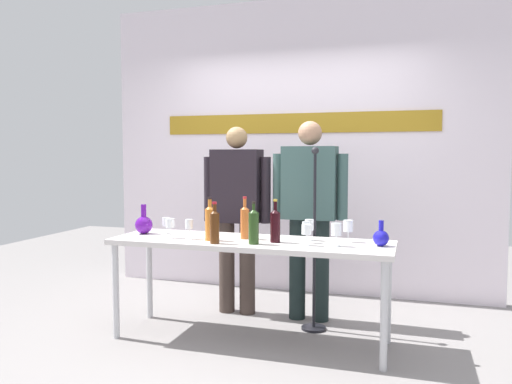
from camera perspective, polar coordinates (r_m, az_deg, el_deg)
ground_plane at (r=4.06m, az=-0.66°, el=-16.30°), size 10.00×10.00×0.00m
back_wall at (r=5.29m, az=4.53°, el=5.07°), size 4.04×0.11×3.00m
display_table at (r=3.86m, az=-0.67°, el=-6.40°), size 2.13×0.62×0.78m
decanter_blue_left at (r=4.25m, az=-12.47°, el=-3.54°), size 0.14×0.14×0.24m
decanter_blue_right at (r=3.70m, az=13.85°, el=-4.97°), size 0.11×0.11×0.18m
presenter_left at (r=4.52m, az=-2.16°, el=-1.73°), size 0.62×0.22×1.67m
presenter_right at (r=4.35m, az=6.02°, el=-1.56°), size 0.65×0.22×1.70m
wine_bottle_0 at (r=3.74m, az=2.18°, el=-3.67°), size 0.07×0.07×0.32m
wine_bottle_1 at (r=3.67m, az=-0.26°, el=-3.79°), size 0.07×0.07×0.31m
wine_bottle_2 at (r=3.90m, az=-1.26°, el=-3.28°), size 0.07×0.07×0.33m
wine_bottle_3 at (r=3.84m, az=-5.19°, el=-3.34°), size 0.07×0.07×0.33m
wine_bottle_4 at (r=3.70m, az=-4.66°, el=-3.75°), size 0.07×0.07×0.30m
wine_glass_left_0 at (r=3.91m, az=-7.53°, el=-3.65°), size 0.06×0.06×0.15m
wine_glass_left_1 at (r=4.22m, az=-10.05°, el=-3.36°), size 0.06×0.06×0.13m
wine_glass_left_2 at (r=3.99m, az=-9.61°, el=-3.51°), size 0.07×0.07×0.15m
wine_glass_right_0 at (r=3.74m, az=5.66°, el=-3.99°), size 0.06×0.06×0.16m
wine_glass_right_1 at (r=3.85m, az=6.00°, el=-3.73°), size 0.07×0.07×0.16m
wine_glass_right_2 at (r=3.63m, az=5.68°, el=-4.25°), size 0.07×0.07×0.15m
wine_glass_right_3 at (r=3.63m, az=9.01°, el=-4.21°), size 0.07×0.07×0.16m
wine_glass_right_4 at (r=3.81m, az=10.31°, el=-3.80°), size 0.07×0.07×0.16m
microphone_stand at (r=4.18m, az=6.54°, el=-8.65°), size 0.20×0.20×1.48m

